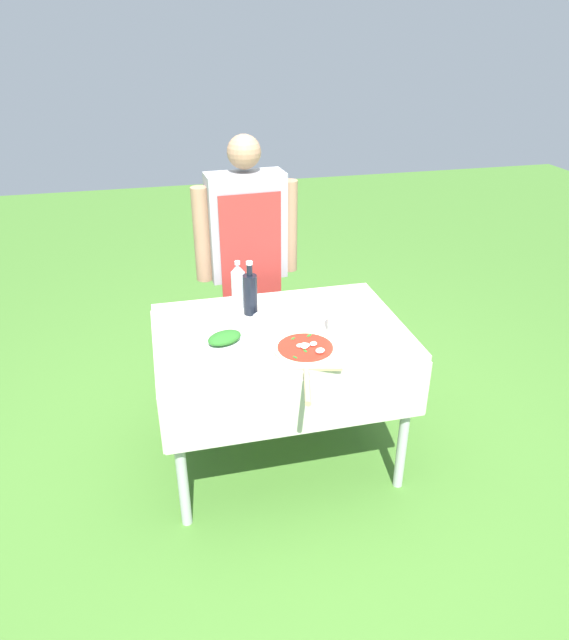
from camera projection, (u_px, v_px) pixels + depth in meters
The scene contains 9 objects.
ground_plane at pixel (280, 456), 3.09m from camera, with size 12.00×12.00×0.00m, color #477A2D.
prep_table at pixel (280, 346), 2.77m from camera, with size 1.20×0.83×0.79m.
person_cook at pixel (247, 252), 3.23m from camera, with size 0.59×0.22×1.58m.
pizza_on_peel at pixel (306, 351), 2.50m from camera, with size 0.37×0.57×0.05m.
oil_bottle at pixel (250, 293), 2.81m from camera, with size 0.07×0.07×0.28m.
water_bottle at pixel (238, 286), 2.87m from camera, with size 0.07×0.07×0.25m.
herb_container at pixel (225, 339), 2.58m from camera, with size 0.23×0.19×0.06m.
mixing_tub at pixel (346, 321), 2.65m from camera, with size 0.17×0.17×0.13m, color silver.
plate_stack at pixel (275, 322), 2.74m from camera, with size 0.23×0.23×0.03m.
Camera 1 is at (-0.54, -2.33, 2.08)m, focal length 32.00 mm.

